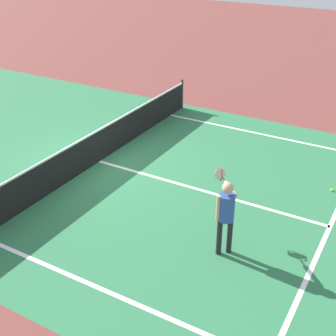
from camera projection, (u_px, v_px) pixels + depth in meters
ground_plane at (99, 161)px, 12.97m from camera, size 60.00×60.00×0.00m
court_surface_inbounds at (99, 161)px, 12.97m from camera, size 10.62×24.40×0.00m
line_service_near at (330, 227)px, 10.16m from camera, size 8.22×0.10×0.01m
line_center_service at (201, 190)px, 11.57m from camera, size 0.10×6.40×0.01m
net at (98, 146)px, 12.74m from camera, size 9.97×0.09×1.07m
player_near at (226, 210)px, 8.92m from camera, size 1.04×0.76×1.65m
tennis_ball_mid_court at (332, 190)px, 11.52m from camera, size 0.07×0.07×0.07m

